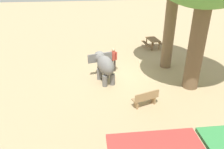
% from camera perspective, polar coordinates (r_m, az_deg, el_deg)
% --- Properties ---
extents(ground_plane, '(60.00, 60.00, 0.00)m').
position_cam_1_polar(ground_plane, '(15.02, 0.63, -0.31)').
color(ground_plane, tan).
extents(elephant, '(1.73, 2.40, 1.65)m').
position_cam_1_polar(elephant, '(14.05, -1.96, 2.44)').
color(elephant, slate).
rests_on(elephant, ground_plane).
extents(person_handler, '(0.48, 0.32, 1.62)m').
position_cam_1_polar(person_handler, '(15.30, 0.34, 4.13)').
color(person_handler, '#3F3833').
rests_on(person_handler, ground_plane).
extents(wooden_bench, '(1.45, 0.84, 0.88)m').
position_cam_1_polar(wooden_bench, '(11.94, 8.37, -5.83)').
color(wooden_bench, '#9E7A51').
rests_on(wooden_bench, ground_plane).
extents(picnic_table_near, '(1.67, 1.69, 0.78)m').
position_cam_1_polar(picnic_table_near, '(19.98, 10.11, 8.16)').
color(picnic_table_near, brown).
rests_on(picnic_table_near, ground_plane).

